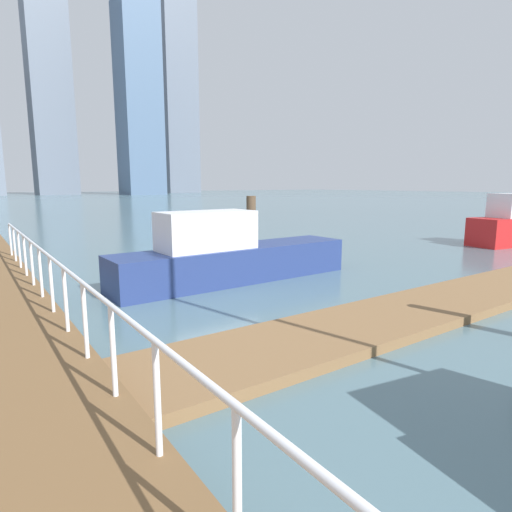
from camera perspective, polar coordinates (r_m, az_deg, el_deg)
ground_plane at (r=16.88m, az=-19.24°, el=-0.23°), size 300.00×300.00×0.00m
floating_dock at (r=10.35m, az=23.27°, el=-6.00°), size 15.35×2.00×0.18m
boardwalk_railing at (r=3.79m, az=-13.31°, el=-14.50°), size 0.06×25.67×1.08m
dock_piling_1 at (r=13.19m, az=-0.66°, el=2.91°), size 0.29×0.29×2.39m
moored_boat_0 at (r=22.45m, az=31.06°, el=3.44°), size 4.32×2.19×2.33m
moored_boat_2 at (r=11.98m, az=-3.63°, el=-0.03°), size 7.24×1.69×2.02m
skyline_tower_3 at (r=127.21m, az=-26.19°, el=21.69°), size 10.29×7.09×62.60m
skyline_tower_4 at (r=120.96m, az=-15.56°, el=19.69°), size 10.21×13.16×49.04m
skyline_tower_5 at (r=150.37m, az=-10.85°, el=24.51°), size 10.83×11.01×83.37m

